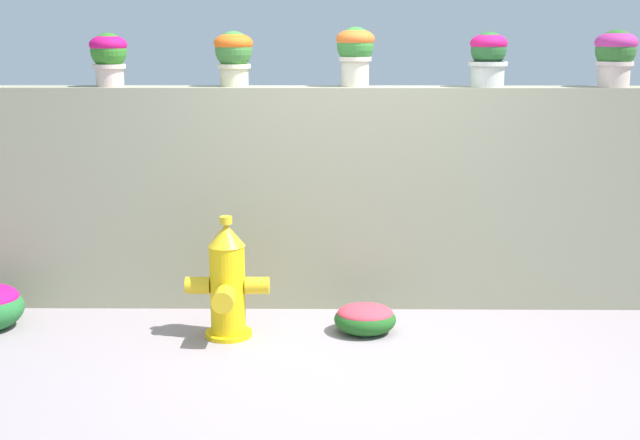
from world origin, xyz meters
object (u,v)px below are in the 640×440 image
object	(u,v)px
potted_plant_1	(109,54)
potted_plant_4	(488,55)
potted_plant_3	(355,50)
potted_plant_5	(615,53)
potted_plant_2	(234,53)
fire_hydrant	(227,284)
flower_bush_right	(365,318)

from	to	relation	value
potted_plant_1	potted_plant_4	bearing A→B (deg)	-0.16
potted_plant_1	potted_plant_3	xyz separation A→B (m)	(1.77, 0.03, 0.03)
potted_plant_4	potted_plant_5	bearing A→B (deg)	-0.60
potted_plant_2	potted_plant_1	bearing A→B (deg)	-177.81
potted_plant_1	potted_plant_4	world-z (taller)	potted_plant_4
potted_plant_1	potted_plant_5	bearing A→B (deg)	-0.27
potted_plant_4	potted_plant_1	bearing A→B (deg)	179.84
fire_hydrant	flower_bush_right	world-z (taller)	fire_hydrant
potted_plant_3	potted_plant_4	size ratio (longest dim) A/B	1.09
potted_plant_1	potted_plant_3	world-z (taller)	potted_plant_3
potted_plant_1	potted_plant_2	xyz separation A→B (m)	(0.90, 0.03, 0.01)
potted_plant_3	flower_bush_right	xyz separation A→B (m)	(0.06, -0.66, -1.80)
fire_hydrant	flower_bush_right	bearing A→B (deg)	5.35
fire_hydrant	flower_bush_right	distance (m)	0.97
potted_plant_1	potted_plant_4	xyz separation A→B (m)	(2.72, -0.01, -0.01)
fire_hydrant	flower_bush_right	size ratio (longest dim) A/B	1.95
potted_plant_5	potted_plant_1	bearing A→B (deg)	179.73
potted_plant_2	flower_bush_right	distance (m)	2.11
potted_plant_1	flower_bush_right	xyz separation A→B (m)	(1.84, -0.63, -1.76)
potted_plant_3	flower_bush_right	size ratio (longest dim) A/B	0.99
flower_bush_right	potted_plant_5	bearing A→B (deg)	18.93
potted_plant_1	potted_plant_2	distance (m)	0.90
potted_plant_3	fire_hydrant	xyz separation A→B (m)	(-0.87, -0.75, -1.53)
potted_plant_5	flower_bush_right	world-z (taller)	potted_plant_5
potted_plant_1	potted_plant_2	bearing A→B (deg)	2.19
potted_plant_2	potted_plant_5	xyz separation A→B (m)	(2.73, -0.05, 0.00)
potted_plant_1	flower_bush_right	distance (m)	2.62
potted_plant_2	potted_plant_4	distance (m)	1.83
potted_plant_1	potted_plant_3	bearing A→B (deg)	0.94
potted_plant_3	potted_plant_4	xyz separation A→B (m)	(0.95, -0.04, -0.04)
potted_plant_3	flower_bush_right	distance (m)	1.91
potted_plant_2	potted_plant_3	distance (m)	0.88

